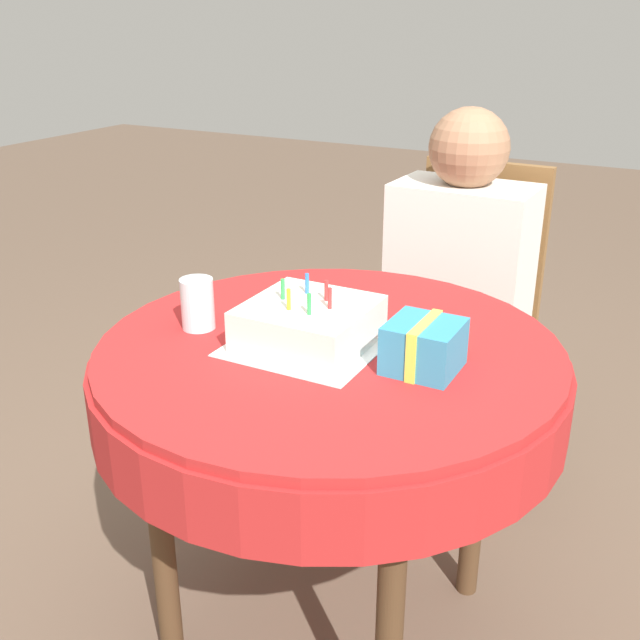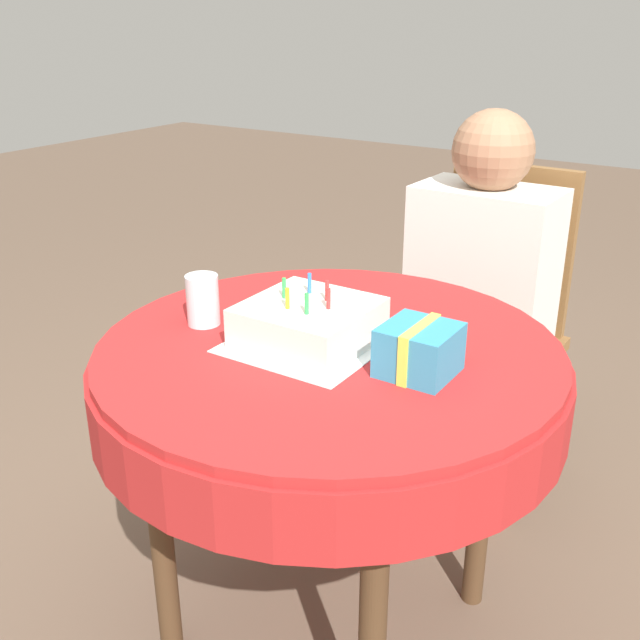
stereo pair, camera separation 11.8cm
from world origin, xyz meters
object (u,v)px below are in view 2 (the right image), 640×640
birthday_cake (309,323)px  drinking_glass (203,300)px  gift_box (419,350)px  person (480,270)px  chair (488,318)px

birthday_cake → drinking_glass: birthday_cake is taller
birthday_cake → gift_box: size_ratio=1.75×
person → birthday_cake: size_ratio=4.67×
chair → gift_box: bearing=-76.7°
person → gift_box: 0.79m
chair → birthday_cake: chair is taller
person → drinking_glass: size_ratio=10.22×
birthday_cake → chair: bearing=86.1°
person → drinking_glass: (-0.30, -0.80, 0.11)m
gift_box → person: bearing=103.5°
chair → drinking_glass: bearing=-106.9°
chair → drinking_glass: size_ratio=8.57×
drinking_glass → gift_box: bearing=4.7°
birthday_cake → drinking_glass: 0.24m
person → birthday_cake: person is taller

